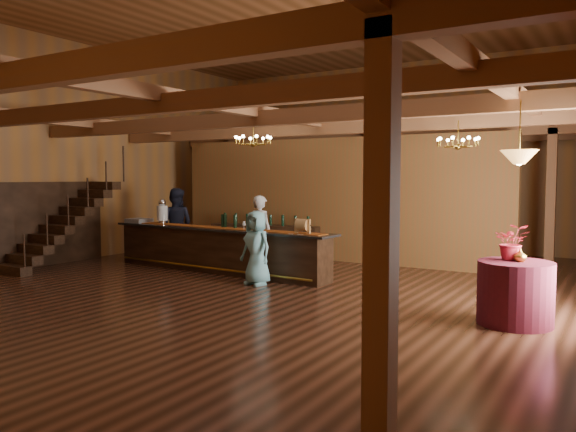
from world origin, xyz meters
The scene contains 27 objects.
floor centered at (0.00, 0.00, 0.00)m, with size 14.00×14.00×0.00m, color #512B1C.
ceiling centered at (0.00, 0.00, 5.50)m, with size 14.00×14.00×0.00m, color #975B33.
wall_back centered at (0.00, 7.00, 2.75)m, with size 12.00×0.10×5.50m, color #9D6129.
wall_left centered at (-6.00, 0.00, 2.75)m, with size 0.10×14.00×5.50m, color #9D6129.
beam_grid centered at (0.00, 0.51, 3.24)m, with size 11.90×13.90×0.39m.
support_posts centered at (0.00, -0.50, 1.60)m, with size 9.20×10.20×3.20m.
partition_wall centered at (-0.50, 3.50, 1.55)m, with size 9.00×0.18×3.10m, color brown.
staircase centered at (-5.45, -0.74, 1.00)m, with size 1.00×2.80×2.00m.
backroom_boxes centered at (-0.29, 5.50, 0.53)m, with size 4.10×0.60×1.10m.
tasting_bar centered at (-1.85, 0.61, 0.50)m, with size 5.96×1.11×1.00m.
beverage_dispenser centered at (-3.67, 0.77, 1.27)m, with size 0.26×0.26×0.60m.
glass_rack_tray centered at (-4.40, 0.72, 1.04)m, with size 0.50×0.50×0.10m, color gray.
raffle_drum centered at (0.45, 0.43, 1.16)m, with size 0.34×0.24×0.30m.
bar_bottle_0 centered at (-1.78, 0.72, 1.14)m, with size 0.07×0.07×0.30m, color black.
bar_bottle_1 centered at (-1.71, 0.72, 1.14)m, with size 0.07×0.07×0.30m, color black.
bar_bottle_2 centered at (-1.42, 0.70, 1.14)m, with size 0.07×0.07×0.30m, color black.
backbar_shelf centered at (-2.22, 3.07, 0.43)m, with size 3.03×0.47×0.85m, color #3F2616.
round_table centered at (4.64, -0.72, 0.46)m, with size 1.05×1.05×0.91m, color #47131E.
chandelier_left centered at (-1.09, 0.95, 2.93)m, with size 0.80×0.80×0.43m.
chandelier_right centered at (3.14, 1.75, 2.79)m, with size 0.80×0.80×0.56m.
pendant_lamp centered at (4.64, -0.72, 2.40)m, with size 0.52×0.52×0.90m.
bartender centered at (-1.15, 1.30, 0.85)m, with size 0.62×0.41×1.70m, color silver.
staff_second centered at (-3.79, 1.38, 0.92)m, with size 0.89×0.70×1.84m, color black.
guest centered at (-0.23, -0.19, 0.73)m, with size 0.71×0.46×1.46m, color #76BEC7.
floor_plant centered at (3.32, 3.71, 0.69)m, with size 0.76×0.61×1.38m, color #28642A.
table_flowers centered at (4.56, -0.61, 1.18)m, with size 0.48×0.42×0.53m, color #AC1E2C.
table_vase centered at (4.69, -0.72, 1.06)m, with size 0.15×0.15×0.30m, color gold.
Camera 1 is at (5.99, -9.21, 2.12)m, focal length 35.00 mm.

